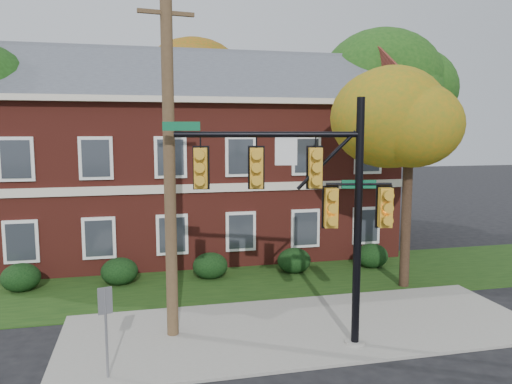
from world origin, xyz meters
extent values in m
plane|color=black|center=(0.00, 0.00, 0.00)|extent=(120.00, 120.00, 0.00)
cube|color=gray|center=(0.00, 1.00, 0.04)|extent=(14.00, 5.00, 0.08)
cube|color=#193811|center=(0.00, 6.00, 0.02)|extent=(30.00, 6.00, 0.04)
cube|color=maroon|center=(-2.00, 12.00, 3.50)|extent=(18.00, 8.00, 7.00)
cube|color=beige|center=(-2.00, 12.00, 7.12)|extent=(18.80, 8.80, 0.24)
cube|color=beige|center=(-2.00, 7.97, 3.50)|extent=(18.00, 0.12, 0.35)
ellipsoid|color=black|center=(-9.00, 6.70, 0.53)|extent=(1.40, 1.26, 1.05)
ellipsoid|color=black|center=(-5.50, 6.70, 0.53)|extent=(1.40, 1.26, 1.05)
ellipsoid|color=black|center=(-2.00, 6.70, 0.53)|extent=(1.40, 1.26, 1.05)
ellipsoid|color=black|center=(1.50, 6.70, 0.53)|extent=(1.40, 1.26, 1.05)
ellipsoid|color=black|center=(5.00, 6.70, 0.53)|extent=(1.40, 1.26, 1.05)
cylinder|color=black|center=(5.00, 4.00, 2.88)|extent=(0.36, 0.36, 5.76)
ellipsoid|color=#AB6E0E|center=(5.00, 4.00, 6.48)|extent=(4.25, 4.25, 3.60)
ellipsoid|color=#AB6E0E|center=(5.62, 3.62, 7.08)|extent=(3.50, 3.50, 3.00)
cylinder|color=black|center=(9.00, 13.00, 3.52)|extent=(0.36, 0.36, 7.04)
ellipsoid|color=#154011|center=(9.00, 13.00, 7.92)|extent=(5.95, 5.95, 5.04)
ellipsoid|color=#154011|center=(9.88, 12.47, 8.52)|extent=(4.90, 4.90, 4.20)
cylinder|color=black|center=(-1.00, 20.00, 3.84)|extent=(0.36, 0.36, 7.68)
ellipsoid|color=#BD4810|center=(-1.00, 20.00, 8.64)|extent=(6.46, 6.46, 5.47)
ellipsoid|color=#BD4810|center=(-0.05, 19.43, 9.24)|extent=(5.32, 5.32, 4.56)
cylinder|color=gray|center=(0.98, -0.48, 0.08)|extent=(0.54, 0.54, 0.15)
cylinder|color=black|center=(0.98, -0.48, 3.38)|extent=(0.25, 0.25, 6.75)
cylinder|color=black|center=(-1.38, 0.00, 5.79)|extent=(4.76, 1.10, 0.15)
cylinder|color=black|center=(0.98, -0.48, 4.49)|extent=(1.72, 0.42, 0.08)
cube|color=gold|center=(-3.08, 0.34, 4.92)|extent=(0.47, 0.37, 1.12)
cube|color=gold|center=(-1.66, 0.05, 4.92)|extent=(0.47, 0.37, 1.12)
cube|color=gold|center=(-0.15, -0.25, 4.92)|extent=(0.47, 0.37, 1.12)
cube|color=silver|center=(-0.91, -0.10, 5.35)|extent=(0.58, 0.15, 0.72)
cube|color=#0B5A35|center=(-3.56, 0.43, 6.00)|extent=(0.95, 0.23, 0.23)
cube|color=gold|center=(0.27, -0.33, 3.86)|extent=(0.47, 0.37, 1.12)
cube|color=gold|center=(1.69, -0.62, 3.86)|extent=(0.47, 0.37, 1.12)
cube|color=#0B5A35|center=(0.98, -0.48, 4.49)|extent=(0.91, 0.22, 0.22)
cylinder|color=#4E3B24|center=(-3.83, 1.33, 4.88)|extent=(0.36, 0.36, 9.75)
cube|color=#4E3B24|center=(-3.83, 1.33, 8.99)|extent=(1.52, 0.31, 0.11)
cylinder|color=slate|center=(-5.50, -0.87, 1.13)|extent=(0.08, 0.08, 2.27)
cube|color=slate|center=(-5.50, -0.87, 1.96)|extent=(0.33, 0.13, 0.64)
camera|label=1|loc=(-4.62, -12.56, 5.91)|focal=35.00mm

